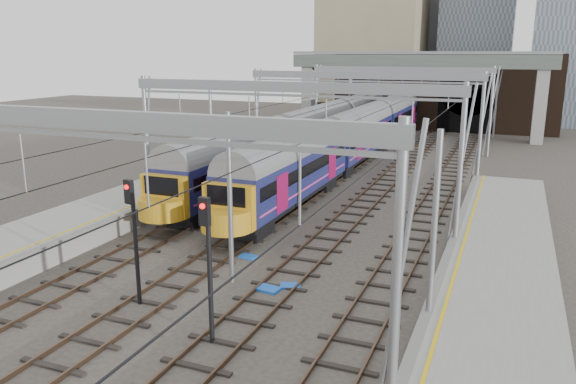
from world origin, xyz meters
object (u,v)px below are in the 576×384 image
at_px(train_second, 340,121).
at_px(signal_near_centre, 208,253).
at_px(signal_near_left, 133,227).
at_px(train_main, 379,124).

xyz_separation_m(train_second, signal_near_centre, (7.70, -39.69, 0.70)).
bearing_deg(signal_near_centre, signal_near_left, 164.96).
bearing_deg(signal_near_left, signal_near_centre, -9.24).
relative_size(train_second, signal_near_centre, 12.53).
distance_m(signal_near_left, signal_near_centre, 4.25).
height_order(train_second, signal_near_left, signal_near_left).
bearing_deg(signal_near_left, train_second, 107.28).
xyz_separation_m(train_main, signal_near_centre, (3.70, -39.39, 0.68)).
relative_size(train_main, signal_near_left, 12.95).
distance_m(train_main, signal_near_left, 37.88).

